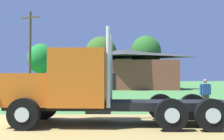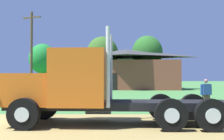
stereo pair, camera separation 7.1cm
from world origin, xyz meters
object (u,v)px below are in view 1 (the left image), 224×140
object	(u,v)px
truck_foreground_white	(84,89)
utility_pole_near	(30,50)
visitor_far_side	(205,93)
shed_building	(125,70)

from	to	relation	value
truck_foreground_white	utility_pole_near	distance (m)	20.05
truck_foreground_white	visitor_far_side	xyz separation A→B (m)	(5.85, 4.30, -0.40)
truck_foreground_white	visitor_far_side	size ratio (longest dim) A/B	5.01
visitor_far_side	shed_building	size ratio (longest dim) A/B	0.11
visitor_far_side	utility_pole_near	size ratio (longest dim) A/B	0.19
utility_pole_near	truck_foreground_white	bearing A→B (deg)	-68.00
truck_foreground_white	utility_pole_near	bearing A→B (deg)	112.00
truck_foreground_white	shed_building	size ratio (longest dim) A/B	0.53
visitor_far_side	utility_pole_near	bearing A→B (deg)	133.35
utility_pole_near	visitor_far_side	bearing A→B (deg)	-46.65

